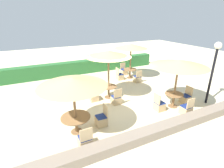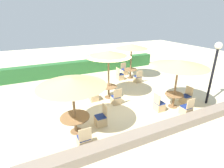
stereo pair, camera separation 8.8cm
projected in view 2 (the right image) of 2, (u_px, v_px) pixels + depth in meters
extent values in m
plane|color=beige|center=(117.00, 103.00, 9.69)|extent=(40.00, 40.00, 0.00)
cube|color=#2D6B33|center=(84.00, 67.00, 14.56)|extent=(13.00, 0.70, 1.05)
cube|color=gray|center=(153.00, 132.00, 6.94)|extent=(10.00, 0.56, 0.38)
cylinder|color=black|center=(212.00, 77.00, 9.10)|extent=(0.12, 0.12, 3.00)
sphere|color=silver|center=(219.00, 46.00, 8.50)|extent=(0.36, 0.36, 0.36)
cylinder|color=olive|center=(74.00, 107.00, 6.86)|extent=(0.10, 0.10, 2.30)
cone|color=tan|center=(72.00, 82.00, 6.47)|extent=(2.63, 2.63, 0.32)
cylinder|color=olive|center=(76.00, 131.00, 7.28)|extent=(0.48, 0.48, 0.03)
cylinder|color=olive|center=(76.00, 125.00, 7.16)|extent=(0.12, 0.12, 0.68)
cylinder|color=olive|center=(75.00, 117.00, 7.03)|extent=(1.19, 1.19, 0.04)
cube|color=tan|center=(84.00, 142.00, 6.36)|extent=(0.46, 0.46, 0.40)
cube|color=navy|center=(84.00, 137.00, 6.28)|extent=(0.42, 0.42, 0.05)
cube|color=tan|center=(85.00, 135.00, 6.01)|extent=(0.46, 0.04, 0.48)
cube|color=tan|center=(101.00, 121.00, 7.66)|extent=(0.46, 0.46, 0.40)
cube|color=navy|center=(100.00, 116.00, 7.57)|extent=(0.42, 0.42, 0.05)
cube|color=tan|center=(105.00, 110.00, 7.56)|extent=(0.04, 0.46, 0.48)
cylinder|color=olive|center=(176.00, 85.00, 8.82)|extent=(0.10, 0.10, 2.45)
cone|color=tan|center=(179.00, 63.00, 8.40)|extent=(2.82, 2.82, 0.32)
cylinder|color=olive|center=(173.00, 106.00, 9.27)|extent=(0.48, 0.48, 0.03)
cylinder|color=olive|center=(173.00, 101.00, 9.14)|extent=(0.12, 0.12, 0.69)
cylinder|color=olive|center=(174.00, 94.00, 9.01)|extent=(0.92, 0.92, 0.04)
cube|color=tan|center=(185.00, 100.00, 9.59)|extent=(0.46, 0.46, 0.40)
cube|color=navy|center=(186.00, 96.00, 9.51)|extent=(0.42, 0.42, 0.05)
cube|color=tan|center=(189.00, 91.00, 9.50)|extent=(0.04, 0.46, 0.48)
cube|color=tan|center=(159.00, 107.00, 8.84)|extent=(0.46, 0.46, 0.40)
cube|color=navy|center=(160.00, 103.00, 8.75)|extent=(0.42, 0.42, 0.05)
cube|color=tan|center=(157.00, 99.00, 8.57)|extent=(0.04, 0.46, 0.48)
cube|color=tan|center=(186.00, 111.00, 8.47)|extent=(0.46, 0.46, 0.40)
cube|color=navy|center=(186.00, 107.00, 8.39)|extent=(0.42, 0.42, 0.05)
cube|color=tan|center=(191.00, 104.00, 8.11)|extent=(0.46, 0.04, 0.48)
cylinder|color=olive|center=(131.00, 62.00, 13.07)|extent=(0.10, 0.10, 2.52)
cone|color=tan|center=(131.00, 46.00, 12.64)|extent=(2.36, 2.36, 0.32)
cylinder|color=olive|center=(130.00, 78.00, 13.53)|extent=(0.48, 0.48, 0.03)
cylinder|color=olive|center=(130.00, 74.00, 13.41)|extent=(0.12, 0.12, 0.67)
cylinder|color=olive|center=(131.00, 69.00, 13.28)|extent=(0.98, 0.98, 0.04)
cube|color=tan|center=(120.00, 77.00, 13.11)|extent=(0.46, 0.46, 0.40)
cube|color=navy|center=(120.00, 74.00, 13.03)|extent=(0.42, 0.42, 0.05)
cube|color=tan|center=(118.00, 71.00, 12.85)|extent=(0.04, 0.46, 0.48)
cube|color=tan|center=(124.00, 72.00, 14.24)|extent=(0.46, 0.46, 0.40)
cube|color=navy|center=(125.00, 69.00, 14.16)|extent=(0.42, 0.42, 0.05)
cube|color=tan|center=(123.00, 66.00, 14.24)|extent=(0.46, 0.04, 0.48)
cube|color=tan|center=(138.00, 79.00, 12.63)|extent=(0.46, 0.46, 0.40)
cube|color=navy|center=(138.00, 76.00, 12.55)|extent=(0.42, 0.42, 0.05)
cube|color=tan|center=(140.00, 74.00, 12.27)|extent=(0.46, 0.04, 0.48)
cylinder|color=olive|center=(109.00, 76.00, 9.84)|extent=(0.10, 0.10, 2.67)
cone|color=tan|center=(108.00, 54.00, 9.38)|extent=(2.51, 2.51, 0.32)
cylinder|color=olive|center=(109.00, 97.00, 10.32)|extent=(0.48, 0.48, 0.03)
cylinder|color=olive|center=(109.00, 92.00, 10.20)|extent=(0.12, 0.12, 0.67)
cylinder|color=olive|center=(109.00, 86.00, 10.07)|extent=(0.93, 0.93, 0.04)
cube|color=tan|center=(116.00, 100.00, 9.53)|extent=(0.46, 0.46, 0.40)
cube|color=navy|center=(116.00, 96.00, 9.45)|extent=(0.42, 0.42, 0.05)
cube|color=tan|center=(118.00, 93.00, 9.17)|extent=(0.46, 0.04, 0.48)
cube|color=tan|center=(94.00, 97.00, 9.87)|extent=(0.46, 0.46, 0.40)
cube|color=navy|center=(94.00, 94.00, 9.78)|extent=(0.42, 0.42, 0.05)
cube|color=tan|center=(90.00, 90.00, 9.60)|extent=(0.04, 0.46, 0.48)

